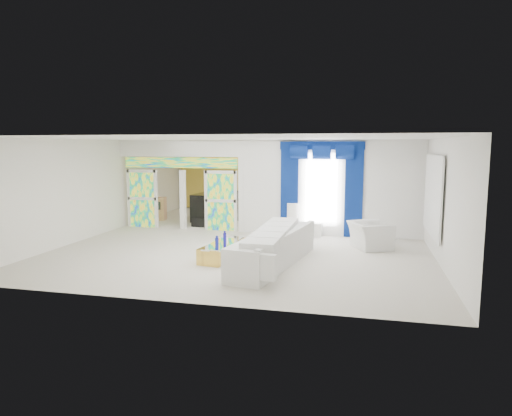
% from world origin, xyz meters
% --- Properties ---
extents(floor, '(12.00, 12.00, 0.00)m').
position_xyz_m(floor, '(0.00, 0.00, 0.00)').
color(floor, '#B7AF9E').
rests_on(floor, ground).
extents(dividing_wall, '(5.70, 0.18, 3.00)m').
position_xyz_m(dividing_wall, '(2.15, 1.00, 1.50)').
color(dividing_wall, white).
rests_on(dividing_wall, ground).
extents(dividing_header, '(4.30, 0.18, 0.55)m').
position_xyz_m(dividing_header, '(-2.85, 1.00, 2.73)').
color(dividing_header, white).
rests_on(dividing_header, dividing_wall).
extents(stained_panel_left, '(0.95, 0.04, 2.00)m').
position_xyz_m(stained_panel_left, '(-4.28, 1.00, 1.00)').
color(stained_panel_left, '#994C3F').
rests_on(stained_panel_left, ground).
extents(stained_panel_right, '(0.95, 0.04, 2.00)m').
position_xyz_m(stained_panel_right, '(-1.42, 1.00, 1.00)').
color(stained_panel_right, '#994C3F').
rests_on(stained_panel_right, ground).
extents(stained_transom, '(4.00, 0.05, 0.35)m').
position_xyz_m(stained_transom, '(-2.85, 1.00, 2.25)').
color(stained_transom, '#994C3F').
rests_on(stained_transom, dividing_header).
extents(window_pane, '(1.00, 0.02, 2.30)m').
position_xyz_m(window_pane, '(1.90, 0.90, 1.45)').
color(window_pane, white).
rests_on(window_pane, dividing_wall).
extents(blue_drape_left, '(0.55, 0.10, 2.80)m').
position_xyz_m(blue_drape_left, '(0.90, 0.87, 1.40)').
color(blue_drape_left, '#031246').
rests_on(blue_drape_left, ground).
extents(blue_drape_right, '(0.55, 0.10, 2.80)m').
position_xyz_m(blue_drape_right, '(2.90, 0.87, 1.40)').
color(blue_drape_right, '#031246').
rests_on(blue_drape_right, ground).
extents(blue_pelmet, '(2.60, 0.12, 0.25)m').
position_xyz_m(blue_pelmet, '(1.90, 0.87, 2.82)').
color(blue_pelmet, '#031246').
rests_on(blue_pelmet, dividing_wall).
extents(wall_mirror, '(0.04, 2.70, 1.90)m').
position_xyz_m(wall_mirror, '(4.94, -1.00, 1.55)').
color(wall_mirror, white).
rests_on(wall_mirror, ground).
extents(gold_curtains, '(9.70, 0.12, 2.90)m').
position_xyz_m(gold_curtains, '(0.00, 5.90, 1.50)').
color(gold_curtains, '#BB872D').
rests_on(gold_curtains, ground).
extents(white_sofa, '(1.47, 4.00, 0.75)m').
position_xyz_m(white_sofa, '(1.17, -2.97, 0.37)').
color(white_sofa, silver).
rests_on(white_sofa, ground).
extents(coffee_table, '(0.86, 1.81, 0.39)m').
position_xyz_m(coffee_table, '(-0.18, -2.67, 0.19)').
color(coffee_table, gold).
rests_on(coffee_table, ground).
extents(console_table, '(1.31, 0.51, 0.43)m').
position_xyz_m(console_table, '(1.33, 0.78, 0.21)').
color(console_table, silver).
rests_on(console_table, ground).
extents(table_lamp, '(0.36, 0.36, 0.58)m').
position_xyz_m(table_lamp, '(1.03, 0.78, 0.72)').
color(table_lamp, white).
rests_on(table_lamp, console_table).
extents(armchair, '(1.34, 1.41, 0.72)m').
position_xyz_m(armchair, '(3.40, -0.64, 0.36)').
color(armchair, silver).
rests_on(armchair, ground).
extents(grand_piano, '(1.68, 2.13, 1.02)m').
position_xyz_m(grand_piano, '(-2.17, 3.15, 0.51)').
color(grand_piano, black).
rests_on(grand_piano, ground).
extents(piano_bench, '(0.96, 0.43, 0.31)m').
position_xyz_m(piano_bench, '(-2.17, 1.55, 0.16)').
color(piano_bench, black).
rests_on(piano_bench, ground).
extents(tv_console, '(0.70, 0.65, 0.87)m').
position_xyz_m(tv_console, '(-4.45, 2.54, 0.43)').
color(tv_console, '#AD7F56').
rests_on(tv_console, ground).
extents(chandelier, '(0.60, 0.60, 0.60)m').
position_xyz_m(chandelier, '(-2.30, 3.40, 2.65)').
color(chandelier, gold).
rests_on(chandelier, ceiling).
extents(decanters, '(0.19, 0.97, 0.28)m').
position_xyz_m(decanters, '(-0.17, -2.83, 0.50)').
color(decanters, '#161D99').
rests_on(decanters, coffee_table).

